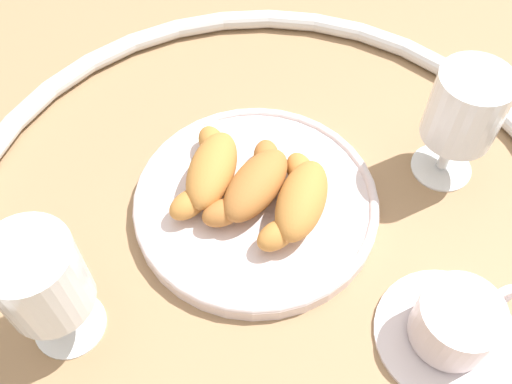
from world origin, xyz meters
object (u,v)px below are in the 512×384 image
object	(u,v)px
coffee_cup_near	(455,325)
juice_glass_left	(464,113)
juice_glass_right	(42,282)
pastry_plate	(256,202)
croissant_extra	(209,170)
croissant_large	(299,200)
croissant_small	(253,185)

from	to	relation	value
coffee_cup_near	juice_glass_left	size ratio (longest dim) A/B	0.97
juice_glass_right	pastry_plate	bearing A→B (deg)	-6.26
croissant_extra	pastry_plate	bearing A→B (deg)	-65.69
croissant_large	croissant_small	distance (m)	0.05
croissant_small	juice_glass_left	bearing A→B (deg)	-29.61
croissant_large	coffee_cup_near	world-z (taller)	croissant_large
pastry_plate	croissant_extra	bearing A→B (deg)	114.31
juice_glass_right	croissant_large	bearing A→B (deg)	-15.66
coffee_cup_near	pastry_plate	bearing A→B (deg)	97.61
juice_glass_right	croissant_small	bearing A→B (deg)	-5.49
pastry_plate	croissant_large	xyz separation A→B (m)	(0.02, -0.04, 0.03)
croissant_large	croissant_small	size ratio (longest dim) A/B	0.92
pastry_plate	juice_glass_left	size ratio (longest dim) A/B	1.87
croissant_large	croissant_extra	distance (m)	0.10
croissant_small	croissant_extra	distance (m)	0.05
pastry_plate	coffee_cup_near	size ratio (longest dim) A/B	1.93
croissant_large	juice_glass_right	xyz separation A→B (m)	(-0.24, 0.07, 0.05)
croissant_small	juice_glass_left	world-z (taller)	juice_glass_left
pastry_plate	croissant_large	world-z (taller)	croissant_large
croissant_large	coffee_cup_near	bearing A→B (deg)	-86.33
coffee_cup_near	juice_glass_right	bearing A→B (deg)	134.77
croissant_small	juice_glass_left	distance (m)	0.23
coffee_cup_near	croissant_large	bearing A→B (deg)	93.67
juice_glass_left	juice_glass_right	world-z (taller)	same
pastry_plate	croissant_small	distance (m)	0.03
coffee_cup_near	juice_glass_left	bearing A→B (deg)	37.61
juice_glass_left	coffee_cup_near	bearing A→B (deg)	-142.39
pastry_plate	croissant_small	bearing A→B (deg)	104.58
croissant_extra	juice_glass_right	size ratio (longest dim) A/B	0.86
croissant_extra	juice_glass_left	bearing A→B (deg)	-35.95
juice_glass_left	juice_glass_right	bearing A→B (deg)	162.47
croissant_large	croissant_extra	size ratio (longest dim) A/B	1.02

